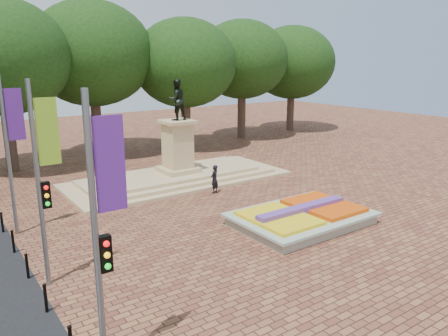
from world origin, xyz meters
The scene contains 7 objects.
ground centered at (0.00, 0.00, 0.00)m, with size 90.00×90.00×0.00m, color brown.
flower_bed centered at (1.03, -2.00, 0.38)m, with size 6.30×4.30×0.91m.
monument centered at (0.00, 8.00, 0.88)m, with size 14.00×6.00×6.40m.
tree_row_back centered at (2.33, 18.00, 6.67)m, with size 44.80×8.80×10.43m.
banner_poles centered at (-10.08, -1.31, 3.88)m, with size 0.88×11.17×7.00m.
bollard_row centered at (-10.70, -1.50, 0.53)m, with size 0.12×13.12×0.98m.
pedestrian centered at (0.43, 4.50, 0.83)m, with size 0.61×0.40×1.67m, color black.
Camera 1 is at (-13.12, -15.72, 7.59)m, focal length 35.00 mm.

